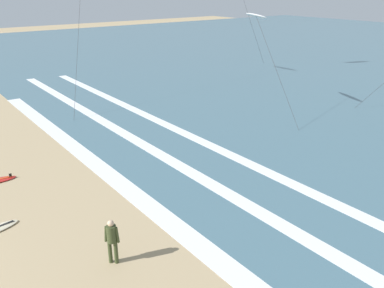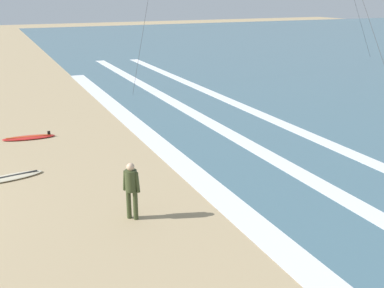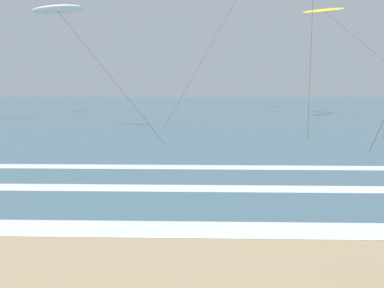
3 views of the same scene
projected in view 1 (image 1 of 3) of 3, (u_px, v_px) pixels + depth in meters
wave_foam_shoreline at (129, 190)px, 17.81m from camera, size 37.75×0.94×0.01m
wave_foam_mid_break at (185, 169)px, 19.83m from camera, size 50.82×0.74×0.01m
wave_foam_outer_break at (250, 164)px, 20.36m from camera, size 52.88×0.72×0.01m
surfer_right_near at (112, 238)px, 12.85m from camera, size 0.42×0.43×1.60m
kite_white_distant_low at (256, 16)px, 27.37m from camera, size 7.03×2.13×6.72m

